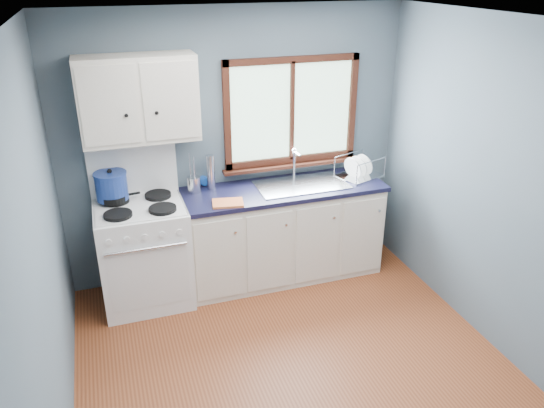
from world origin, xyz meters
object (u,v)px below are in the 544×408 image
object	(u,v)px
base_cabinets	(283,236)
skillet	(114,197)
utensil_crock	(194,184)
dish_rack	(359,171)
sink	(301,191)
stockpot	(111,186)
gas_range	(144,251)
thermos	(211,172)

from	to	relation	value
base_cabinets	skillet	bearing A→B (deg)	175.98
utensil_crock	dish_rack	distance (m)	1.59
base_cabinets	sink	distance (m)	0.48
skillet	dish_rack	distance (m)	2.29
sink	stockpot	size ratio (longest dim) A/B	2.33
gas_range	dish_rack	xyz separation A→B (m)	(2.09, 0.05, 0.48)
skillet	base_cabinets	bearing A→B (deg)	-13.54
stockpot	gas_range	bearing A→B (deg)	-37.27
skillet	utensil_crock	bearing A→B (deg)	-6.00
skillet	thermos	bearing A→B (deg)	-4.60
dish_rack	stockpot	bearing A→B (deg)	157.56
utensil_crock	skillet	bearing A→B (deg)	-176.48
sink	thermos	distance (m)	0.86
gas_range	skillet	xyz separation A→B (m)	(-0.19, 0.12, 0.49)
stockpot	utensil_crock	xyz separation A→B (m)	(0.71, 0.02, -0.09)
gas_range	utensil_crock	xyz separation A→B (m)	(0.51, 0.17, 0.50)
dish_rack	sink	bearing A→B (deg)	162.87
sink	stockpot	xyz separation A→B (m)	(-1.68, 0.13, 0.22)
sink	dish_rack	bearing A→B (deg)	2.68
gas_range	sink	xyz separation A→B (m)	(1.49, 0.02, 0.37)
gas_range	dish_rack	size ratio (longest dim) A/B	2.77
sink	thermos	bearing A→B (deg)	167.51
utensil_crock	gas_range	bearing A→B (deg)	-161.77
base_cabinets	stockpot	size ratio (longest dim) A/B	5.13
gas_range	stockpot	size ratio (longest dim) A/B	3.77
stockpot	utensil_crock	bearing A→B (deg)	1.28
sink	skillet	world-z (taller)	sink
thermos	base_cabinets	bearing A→B (deg)	-15.84
skillet	thermos	world-z (taller)	thermos
thermos	utensil_crock	bearing A→B (deg)	-169.19
sink	gas_range	bearing A→B (deg)	-179.29
base_cabinets	thermos	bearing A→B (deg)	164.16
sink	skillet	size ratio (longest dim) A/B	2.33
sink	skillet	distance (m)	1.69
gas_range	base_cabinets	distance (m)	1.31
skillet	sink	bearing A→B (deg)	-13.12
gas_range	base_cabinets	bearing A→B (deg)	0.82
utensil_crock	stockpot	bearing A→B (deg)	-178.72
utensil_crock	sink	bearing A→B (deg)	-8.67
gas_range	utensil_crock	bearing A→B (deg)	18.23
sink	thermos	size ratio (longest dim) A/B	2.60
utensil_crock	thermos	distance (m)	0.19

